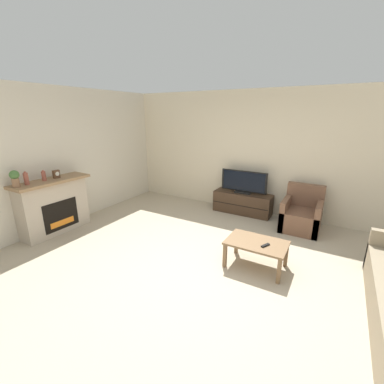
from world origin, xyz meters
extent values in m
plane|color=tan|center=(0.00, 0.00, 0.00)|extent=(24.00, 24.00, 0.00)
cube|color=beige|center=(0.00, 2.75, 1.35)|extent=(12.00, 0.06, 2.70)
cube|color=beige|center=(-3.25, 0.00, 1.35)|extent=(0.06, 12.00, 2.70)
cube|color=#B7A893|center=(-3.02, -0.27, 0.49)|extent=(0.39, 1.22, 0.99)
cube|color=black|center=(-2.83, -0.27, 0.37)|extent=(0.01, 0.67, 0.54)
cube|color=orange|center=(-2.82, -0.27, 0.23)|extent=(0.01, 0.47, 0.11)
cube|color=#93704C|center=(-2.99, -0.27, 1.01)|extent=(0.51, 1.34, 0.05)
cylinder|color=#994C3D|center=(-3.00, -0.67, 1.14)|extent=(0.08, 0.08, 0.20)
sphere|color=#994C3D|center=(-3.00, -0.67, 1.25)|extent=(0.04, 0.04, 0.04)
cylinder|color=#994C3D|center=(-3.00, -0.37, 1.12)|extent=(0.07, 0.07, 0.17)
sphere|color=#994C3D|center=(-3.00, -0.37, 1.21)|extent=(0.04, 0.04, 0.04)
cube|color=brown|center=(-3.00, -0.14, 1.11)|extent=(0.07, 0.11, 0.15)
cylinder|color=white|center=(-2.96, -0.14, 1.12)|extent=(0.00, 0.08, 0.08)
cylinder|color=#936B4C|center=(-3.00, -0.84, 1.11)|extent=(0.11, 0.11, 0.15)
sphere|color=#477038|center=(-3.00, -0.84, 1.24)|extent=(0.15, 0.15, 0.15)
cube|color=#422D1E|center=(-0.25, 2.47, 0.24)|extent=(1.30, 0.42, 0.48)
cube|color=black|center=(-0.25, 2.25, 0.24)|extent=(1.27, 0.01, 0.01)
cube|color=black|center=(-0.25, 2.47, 0.50)|extent=(0.36, 0.18, 0.04)
cube|color=black|center=(-0.25, 2.47, 0.75)|extent=(1.04, 0.03, 0.47)
cube|color=black|center=(-0.25, 2.45, 0.75)|extent=(0.96, 0.01, 0.42)
cube|color=brown|center=(1.04, 2.18, 0.20)|extent=(0.70, 0.76, 0.40)
cube|color=brown|center=(1.04, 2.49, 0.63)|extent=(0.70, 0.14, 0.45)
cube|color=brown|center=(0.74, 2.18, 0.30)|extent=(0.10, 0.76, 0.60)
cube|color=brown|center=(1.34, 2.18, 0.30)|extent=(0.10, 0.76, 0.60)
cube|color=brown|center=(0.66, 0.48, 0.39)|extent=(0.86, 0.56, 0.03)
cube|color=brown|center=(0.27, 0.24, 0.19)|extent=(0.05, 0.05, 0.37)
cube|color=brown|center=(1.05, 0.24, 0.19)|extent=(0.05, 0.05, 0.37)
cube|color=brown|center=(0.27, 0.72, 0.19)|extent=(0.05, 0.05, 0.37)
cube|color=brown|center=(1.05, 0.72, 0.19)|extent=(0.05, 0.05, 0.37)
cube|color=black|center=(0.80, 0.42, 0.41)|extent=(0.10, 0.15, 0.02)
camera|label=1|loc=(1.53, -2.89, 2.19)|focal=24.00mm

